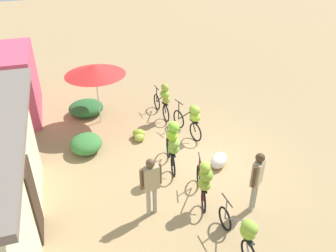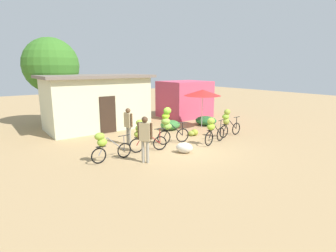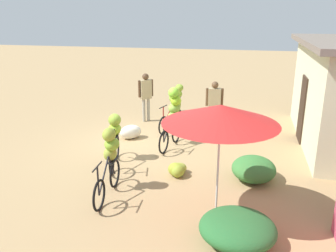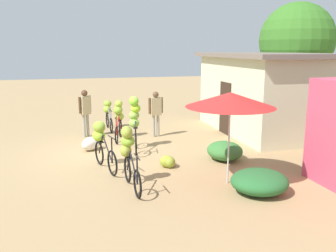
{
  "view_description": "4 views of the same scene",
  "coord_description": "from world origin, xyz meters",
  "views": [
    {
      "loc": [
        -7.96,
        3.5,
        6.45
      ],
      "look_at": [
        0.7,
        0.74,
        1.04
      ],
      "focal_mm": 36.28,
      "sensor_mm": 36.0,
      "label": 1
    },
    {
      "loc": [
        -7.35,
        -8.84,
        3.51
      ],
      "look_at": [
        -0.08,
        1.08,
        0.82
      ],
      "focal_mm": 28.74,
      "sensor_mm": 36.0,
      "label": 2
    },
    {
      "loc": [
        9.59,
        2.99,
        3.81
      ],
      "look_at": [
        0.33,
        0.85,
        0.75
      ],
      "focal_mm": 37.56,
      "sensor_mm": 36.0,
      "label": 3
    },
    {
      "loc": [
        11.25,
        -1.1,
        3.27
      ],
      "look_at": [
        1.16,
        1.64,
        1.02
      ],
      "focal_mm": 38.65,
      "sensor_mm": 36.0,
      "label": 4
    }
  ],
  "objects": [
    {
      "name": "person_bystander",
      "position": [
        -1.7,
        1.94,
        1.05
      ],
      "size": [
        0.26,
        0.57,
        1.71
      ],
      "color": "gray",
      "rests_on": "ground"
    },
    {
      "name": "hedge_bush_front_right",
      "position": [
        4.24,
        2.98,
        0.27
      ],
      "size": [
        1.25,
        1.34,
        0.55
      ],
      "primitive_type": "ellipsoid",
      "color": "#286630",
      "rests_on": "ground"
    },
    {
      "name": "market_umbrella",
      "position": [
        3.46,
        2.54,
        2.08
      ],
      "size": [
        2.15,
        2.15,
        2.26
      ],
      "color": "beige",
      "rests_on": "ground"
    },
    {
      "name": "bicycle_by_shop",
      "position": [
        1.42,
        -0.34,
        0.78
      ],
      "size": [
        1.7,
        0.58,
        1.29
      ],
      "color": "black",
      "rests_on": "ground"
    },
    {
      "name": "tree_behind_building",
      "position": [
        -3.23,
        8.8,
        3.61
      ],
      "size": [
        3.3,
        3.3,
        5.28
      ],
      "color": "brown",
      "rests_on": "ground"
    },
    {
      "name": "bicycle_rightmost",
      "position": [
        3.01,
        0.16,
        0.85
      ],
      "size": [
        1.68,
        0.42,
        1.47
      ],
      "color": "black",
      "rests_on": "ground"
    },
    {
      "name": "bicycle_center_loaded",
      "position": [
        -0.21,
        0.89,
        1.01
      ],
      "size": [
        1.64,
        0.45,
        1.75
      ],
      "color": "black",
      "rests_on": "ground"
    },
    {
      "name": "banana_pile_on_ground",
      "position": [
        1.87,
        1.44,
        0.16
      ],
      "size": [
        0.64,
        0.53,
        0.34
      ],
      "color": "#8EA332",
      "rests_on": "ground"
    },
    {
      "name": "bicycle_near_pile",
      "position": [
        -1.79,
        0.56,
        0.83
      ],
      "size": [
        1.61,
        0.52,
        1.41
      ],
      "color": "black",
      "rests_on": "ground"
    },
    {
      "name": "ground_plane",
      "position": [
        0.0,
        0.0,
        0.0
      ],
      "size": [
        60.0,
        60.0,
        0.0
      ],
      "primitive_type": "plane",
      "color": "tan"
    },
    {
      "name": "person_vendor",
      "position": [
        -2.36,
        -0.6,
        1.09
      ],
      "size": [
        0.41,
        0.47,
        1.77
      ],
      "color": "gray",
      "rests_on": "ground"
    },
    {
      "name": "hedge_bush_front_left",
      "position": [
        1.68,
        3.26,
        0.28
      ],
      "size": [
        1.16,
        1.04,
        0.55
      ],
      "primitive_type": "ellipsoid",
      "color": "#387836",
      "rests_on": "ground"
    },
    {
      "name": "building_low",
      "position": [
        -1.5,
        6.16,
        1.57
      ],
      "size": [
        6.07,
        3.48,
        3.09
      ],
      "color": "beige",
      "rests_on": "ground"
    },
    {
      "name": "bicycle_leftmost",
      "position": [
        -3.53,
        0.36,
        0.7
      ],
      "size": [
        1.69,
        0.43,
        1.17
      ],
      "color": "black",
      "rests_on": "ground"
    },
    {
      "name": "produce_sack",
      "position": [
        -0.43,
        -0.54,
        0.22
      ],
      "size": [
        0.8,
        0.81,
        0.44
      ],
      "primitive_type": "ellipsoid",
      "rotation": [
        0.0,
        0.0,
        2.31
      ],
      "color": "silver",
      "rests_on": "ground"
    }
  ]
}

